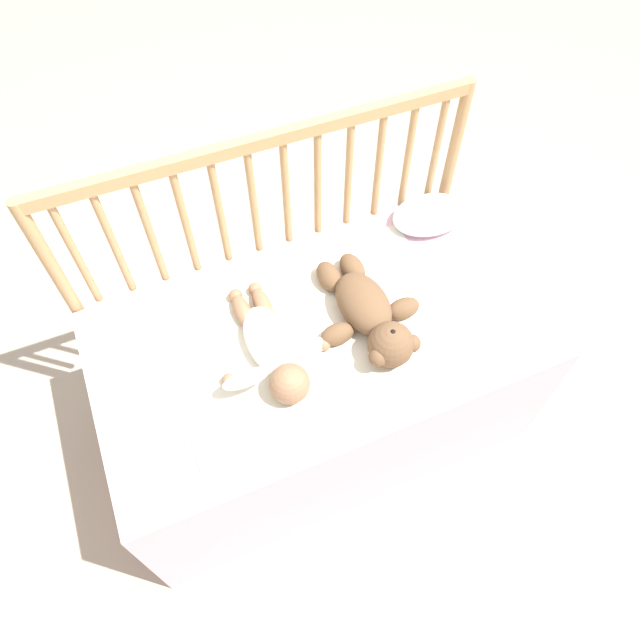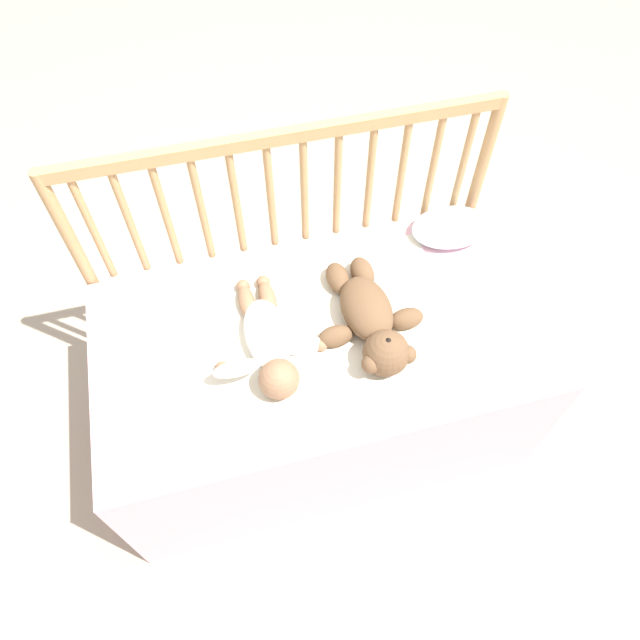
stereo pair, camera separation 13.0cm
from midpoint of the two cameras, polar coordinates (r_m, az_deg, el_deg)
name	(u,v)px [view 1 (the left image)]	position (r m, az deg, el deg)	size (l,w,h in m)	color
ground_plane	(320,416)	(2.07, -1.78, -9.67)	(12.00, 12.00, 0.00)	tan
crib_mattress	(320,379)	(1.83, -2.00, -6.09)	(1.27, 0.69, 0.53)	#EDB7C6
crib_rail	(271,213)	(1.72, -7.08, 10.49)	(1.27, 0.04, 0.94)	tan
blanket	(313,331)	(1.60, -3.01, -1.28)	(0.81, 0.55, 0.01)	silver
teddy_bear	(370,314)	(1.57, 2.63, 0.51)	(0.31, 0.42, 0.13)	brown
baby	(272,348)	(1.54, -7.22, -2.95)	(0.32, 0.42, 0.11)	white
small_pillow	(430,214)	(1.88, 8.96, 10.28)	(0.25, 0.18, 0.06)	silver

